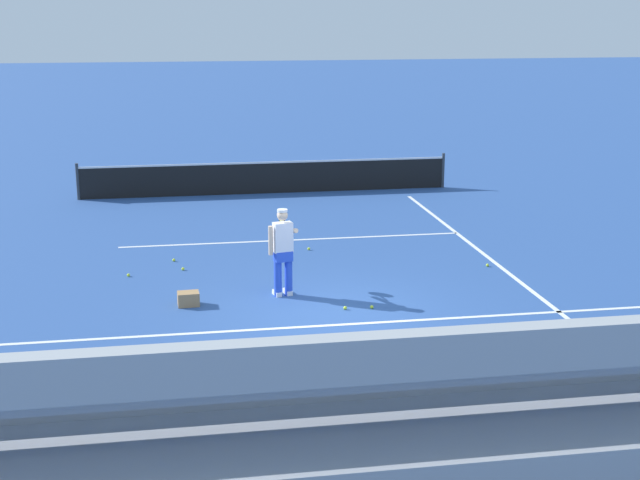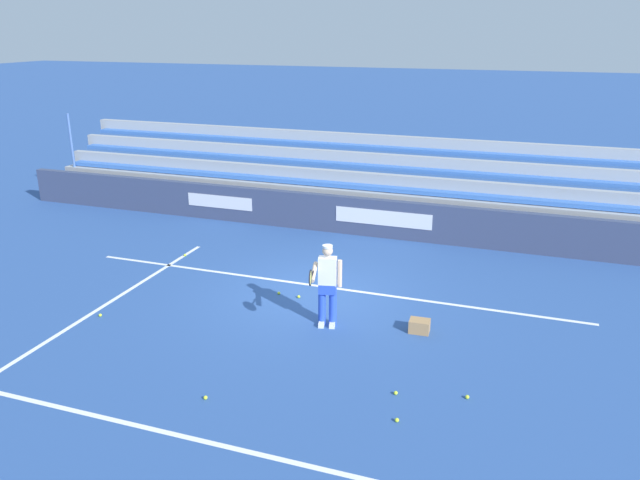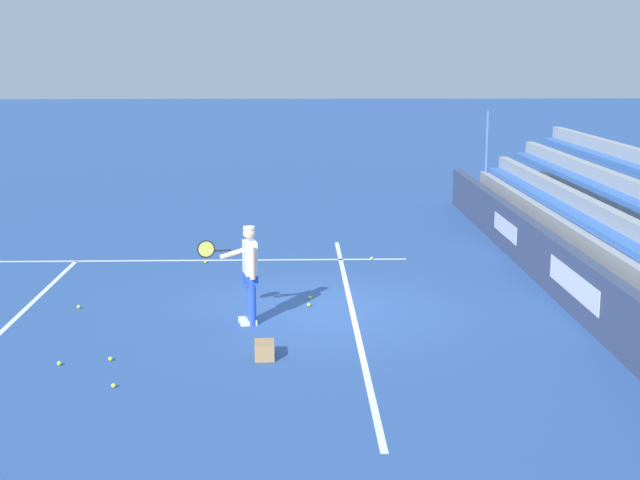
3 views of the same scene
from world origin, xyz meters
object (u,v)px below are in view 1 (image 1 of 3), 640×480
Objects in this scene: tennis_ball_on_baseline at (487,265)px; tennis_ball_near_player at (372,307)px; tennis_player at (283,251)px; tennis_ball_midcourt at (174,260)px; tennis_ball_by_box at (309,249)px; tennis_ball_toward_net at (574,323)px; ball_box_cardboard at (188,299)px; tennis_ball_stray_back at (128,275)px; tennis_ball_far_left at (345,308)px; tennis_ball_far_right at (183,269)px; tennis_net at (266,177)px.

tennis_ball_on_baseline and tennis_ball_near_player have the same top height.
tennis_player reaches higher than tennis_ball_midcourt.
tennis_ball_toward_net is at bearing -56.32° from tennis_ball_by_box.
tennis_player reaches higher than tennis_ball_on_baseline.
ball_box_cardboard is 6.06× the size of tennis_ball_toward_net.
tennis_ball_stray_back is at bearing 175.90° from tennis_ball_on_baseline.
tennis_ball_by_box is at bearing 19.61° from tennis_ball_stray_back.
tennis_ball_midcourt is at bearing 133.09° from tennis_ball_near_player.
tennis_ball_near_player and tennis_ball_far_left have the same top height.
tennis_ball_near_player is at bearing -35.53° from tennis_player.
tennis_ball_on_baseline and tennis_ball_stray_back have the same top height.
tennis_ball_near_player is 5.35m from tennis_ball_stray_back.
tennis_ball_far_left is at bearing 158.52° from tennis_ball_toward_net.
tennis_ball_on_baseline and tennis_ball_toward_net have the same top height.
tennis_ball_stray_back is at bearing -160.39° from tennis_ball_by_box.
tennis_ball_far_left is 4.24m from tennis_ball_far_right.
tennis_ball_near_player and tennis_ball_stray_back have the same top height.
tennis_ball_stray_back is at bearing 149.82° from tennis_player.
tennis_ball_on_baseline is at bearing 36.63° from tennis_ball_near_player.
tennis_ball_midcourt is 1.00× the size of tennis_ball_near_player.
tennis_ball_on_baseline is 6.54m from tennis_ball_far_right.
tennis_ball_midcourt is 5.26m from tennis_ball_near_player.
tennis_ball_toward_net is 1.00× the size of tennis_ball_far_right.
tennis_ball_stray_back is at bearing -133.37° from tennis_ball_midcourt.
tennis_net is (2.60, 10.14, 0.36)m from ball_box_cardboard.
tennis_ball_near_player is at bearing -42.39° from tennis_ball_far_right.
tennis_player reaches higher than ball_box_cardboard.
tennis_ball_far_left is (1.02, -1.05, -0.86)m from tennis_player.
tennis_ball_near_player is at bearing -83.17° from tennis_ball_by_box.
tennis_ball_stray_back is at bearing -166.51° from tennis_ball_far_right.
tennis_ball_midcourt and tennis_ball_far_left have the same top height.
tennis_ball_far_left is (2.85, -0.73, -0.10)m from ball_box_cardboard.
ball_box_cardboard reaches higher than tennis_ball_on_baseline.
tennis_ball_midcourt is (-2.07, 2.76, -0.86)m from tennis_player.
tennis_ball_on_baseline is 7.64m from tennis_ball_stray_back.
tennis_player is 25.98× the size of tennis_ball_on_baseline.
tennis_player is at bearing -30.18° from tennis_ball_stray_back.
tennis_ball_near_player is (3.59, -3.84, 0.00)m from tennis_ball_midcourt.
tennis_ball_stray_back is (-3.02, 1.76, -0.86)m from tennis_player.
tennis_ball_by_box is 1.00× the size of tennis_ball_midcourt.
tennis_ball_far_left is (-0.50, 0.03, 0.00)m from tennis_ball_near_player.
tennis_net reaches higher than tennis_ball_midcourt.
tennis_ball_midcourt and tennis_ball_toward_net have the same top height.
tennis_net is at bearing 85.55° from tennis_player.
tennis_ball_stray_back is (-4.04, 2.81, 0.00)m from tennis_ball_far_left.
tennis_ball_midcourt is at bearing -171.98° from tennis_ball_by_box.
ball_box_cardboard is 0.04× the size of tennis_net.
tennis_net is (-3.84, 8.61, 0.46)m from tennis_ball_on_baseline.
tennis_net is at bearing 114.02° from tennis_ball_on_baseline.
tennis_net reaches higher than tennis_ball_far_right.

